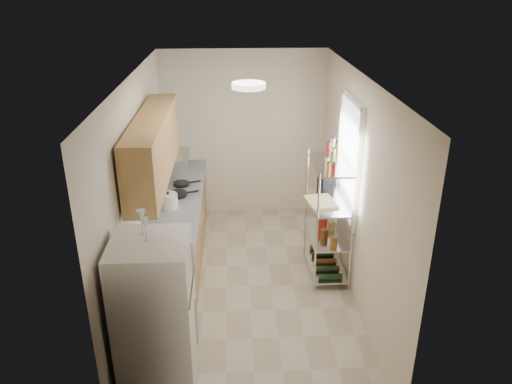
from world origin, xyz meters
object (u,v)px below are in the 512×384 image
(cutting_board, at_px, (321,202))
(espresso_machine, at_px, (325,182))
(rice_cooker, at_px, (168,201))
(refrigerator, at_px, (156,321))
(frying_pan_large, at_px, (177,194))

(cutting_board, height_order, espresso_machine, espresso_machine)
(rice_cooker, bearing_deg, refrigerator, -86.92)
(cutting_board, bearing_deg, refrigerator, -132.74)
(refrigerator, bearing_deg, frying_pan_large, 90.94)
(cutting_board, distance_m, espresso_machine, 0.40)
(cutting_board, bearing_deg, frying_pan_large, 163.05)
(refrigerator, relative_size, espresso_machine, 6.35)
(rice_cooker, distance_m, cutting_board, 1.89)
(espresso_machine, bearing_deg, frying_pan_large, 163.20)
(espresso_machine, bearing_deg, refrigerator, -140.98)
(rice_cooker, bearing_deg, frying_pan_large, 78.96)
(rice_cooker, xyz_separation_m, espresso_machine, (1.99, 0.19, 0.14))
(refrigerator, distance_m, rice_cooker, 2.10)
(refrigerator, bearing_deg, espresso_machine, 50.53)
(refrigerator, distance_m, cutting_board, 2.61)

